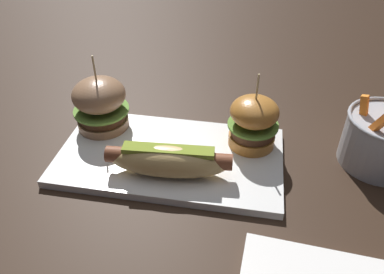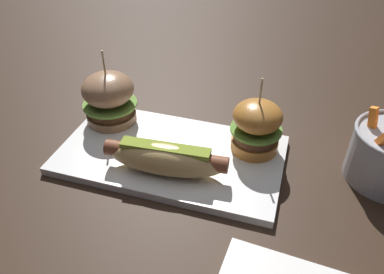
# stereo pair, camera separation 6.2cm
# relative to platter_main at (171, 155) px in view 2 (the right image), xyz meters

# --- Properties ---
(ground_plane) EXTENTS (3.00, 3.00, 0.00)m
(ground_plane) POSITION_rel_platter_main_xyz_m (0.00, 0.00, -0.01)
(ground_plane) COLOR black
(platter_main) EXTENTS (0.38, 0.21, 0.01)m
(platter_main) POSITION_rel_platter_main_xyz_m (0.00, 0.00, 0.00)
(platter_main) COLOR white
(platter_main) RESTS_ON ground
(hot_dog) EXTENTS (0.20, 0.07, 0.05)m
(hot_dog) POSITION_rel_platter_main_xyz_m (0.01, -0.05, 0.03)
(hot_dog) COLOR tan
(hot_dog) RESTS_ON platter_main
(slider_left) EXTENTS (0.10, 0.10, 0.14)m
(slider_left) POSITION_rel_platter_main_xyz_m (-0.14, 0.06, 0.06)
(slider_left) COLOR #976E4E
(slider_left) RESTS_ON platter_main
(slider_right) EXTENTS (0.09, 0.09, 0.14)m
(slider_right) POSITION_rel_platter_main_xyz_m (0.13, 0.05, 0.05)
(slider_right) COLOR #B3712E
(slider_right) RESTS_ON platter_main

